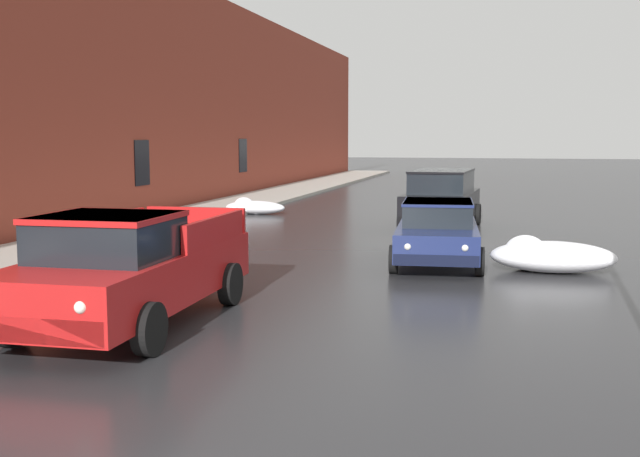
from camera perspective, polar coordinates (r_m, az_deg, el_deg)
The scene contains 7 objects.
left_sidewalk_slab at distance 23.45m, azimuth -14.00°, elevation -0.24°, with size 3.13×80.00×0.14m, color #A8A399.
brick_townhouse_facade at distance 24.38m, azimuth -18.67°, elevation 10.24°, with size 0.63×80.00×8.94m.
snow_bank_along_left_kerb at distance 17.16m, azimuth 16.38°, elevation -1.95°, with size 2.59×1.46×0.75m.
snow_bank_mid_block_left at distance 28.66m, azimuth -4.95°, elevation 1.57°, with size 2.25×0.90×0.62m.
pickup_truck_red_approaching_near_lane at distance 12.07m, azimuth -13.88°, elevation -2.83°, with size 2.33×5.41×1.76m.
sedan_darkblue_parked_kerbside_close at distance 17.52m, azimuth 8.61°, elevation -0.18°, with size 2.19×4.23×1.42m.
suv_black_parked_kerbside_mid at distance 24.35m, azimuth 8.91°, elevation 2.32°, with size 2.31×4.57×1.82m.
Camera 1 is at (4.03, -2.55, 2.87)m, focal length 43.63 mm.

